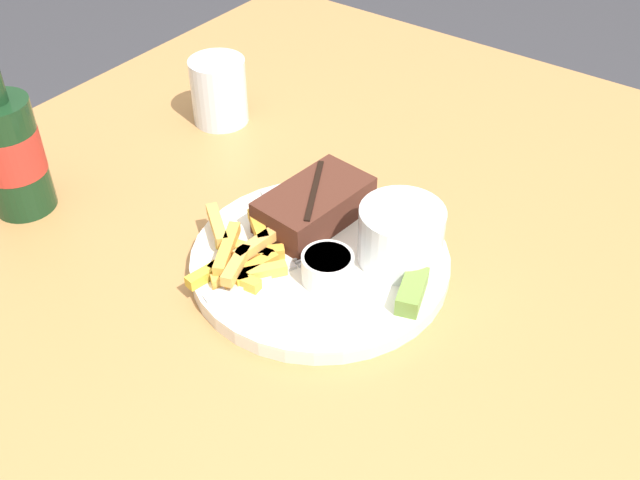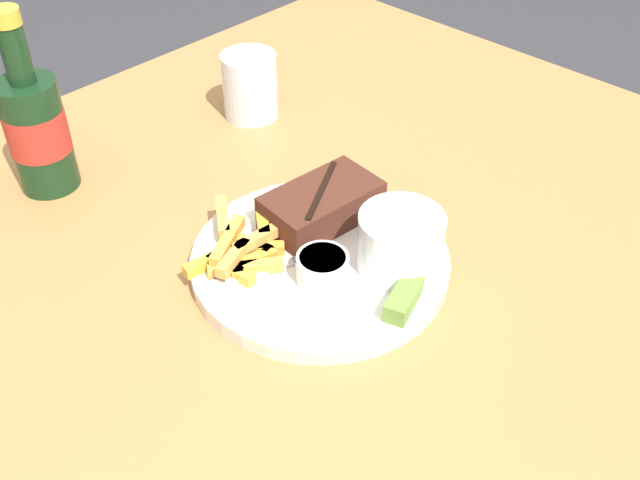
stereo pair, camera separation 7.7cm
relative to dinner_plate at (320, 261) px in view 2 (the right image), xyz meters
name	(u,v)px [view 2 (the right image)]	position (x,y,z in m)	size (l,w,h in m)	color
dining_table	(320,323)	(0.00, 0.00, -0.09)	(1.18, 1.05, 0.75)	#A87542
dinner_plate	(320,261)	(0.00, 0.00, 0.00)	(0.27, 0.27, 0.02)	silver
steak_portion	(322,205)	(0.04, 0.04, 0.03)	(0.13, 0.08, 0.04)	#472319
fries_pile	(241,248)	(-0.06, 0.06, 0.02)	(0.14, 0.13, 0.02)	gold
coleslaw_cup	(401,239)	(0.04, -0.07, 0.04)	(0.09, 0.09, 0.06)	white
dipping_sauce_cup	(323,267)	(-0.03, -0.03, 0.03)	(0.05, 0.05, 0.03)	silver
pickle_spear	(405,298)	(0.00, -0.11, 0.02)	(0.06, 0.04, 0.02)	olive
fork_utensil	(257,272)	(-0.07, 0.03, 0.01)	(0.13, 0.06, 0.00)	#B7B7BC
knife_utensil	(303,237)	(0.01, 0.03, 0.01)	(0.10, 0.15, 0.01)	#B7B7BC
beer_bottle	(36,128)	(-0.11, 0.34, 0.07)	(0.07, 0.07, 0.22)	#143319
drinking_glass	(250,86)	(0.16, 0.29, 0.04)	(0.07, 0.07, 0.09)	silver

